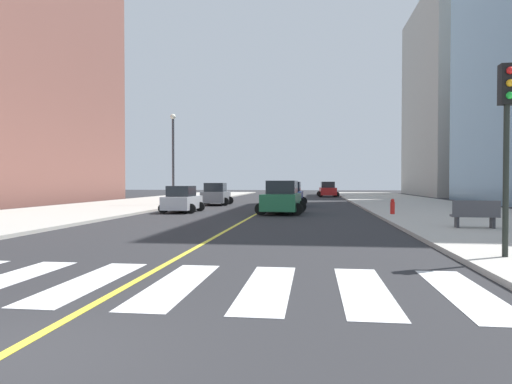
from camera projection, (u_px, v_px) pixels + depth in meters
sidewalk_kerb_east at (483, 220)px, 23.35m from camera, size 10.00×120.00×0.15m
sidewalk_kerb_west at (40, 215)px, 26.42m from camera, size 10.00×120.00×0.15m
crosswalk_paint at (132, 283)px, 9.02m from camera, size 13.50×4.00×0.01m
lane_divider_paint at (277, 202)px, 44.73m from camera, size 0.16×80.00×0.01m
parking_garage_concrete at (479, 99)px, 68.20m from camera, size 18.00×24.00×29.08m
car_blue_nearest at (290, 195)px, 37.94m from camera, size 2.89×4.59×2.04m
car_red_second at (328, 190)px, 61.97m from camera, size 3.00×4.70×2.07m
car_green_third at (282, 198)px, 28.86m from camera, size 3.08×4.80×2.10m
car_silver_fourth at (182, 200)px, 30.19m from camera, size 2.46×3.94×1.76m
car_gray_fifth at (216, 195)px, 39.77m from camera, size 2.81×4.41×1.94m
traffic_light_near_corner at (507, 122)px, 11.22m from camera, size 0.36×0.41×4.77m
park_bench at (475, 215)px, 18.40m from camera, size 1.84×0.70×1.12m
fire_hydrant at (393, 207)px, 26.52m from camera, size 0.26×0.26×0.89m
street_lamp at (173, 151)px, 37.58m from camera, size 0.44×0.44×7.49m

